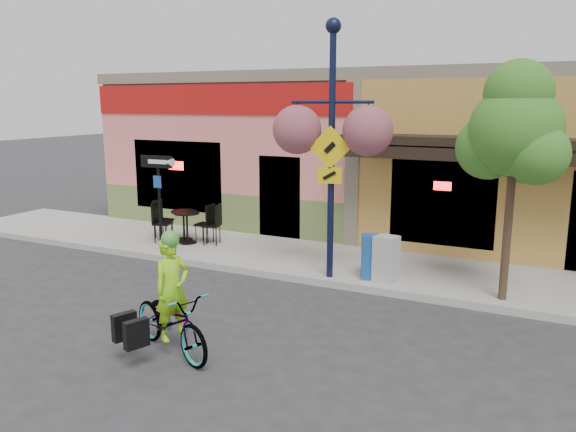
% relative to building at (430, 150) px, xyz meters
% --- Properties ---
extents(ground, '(90.00, 90.00, 0.00)m').
position_rel_building_xyz_m(ground, '(0.00, -7.50, -2.25)').
color(ground, '#2D2D30').
rests_on(ground, ground).
extents(sidewalk, '(24.00, 3.00, 0.15)m').
position_rel_building_xyz_m(sidewalk, '(0.00, -5.50, -2.17)').
color(sidewalk, '#9E9B93').
rests_on(sidewalk, ground).
extents(curb, '(24.00, 0.12, 0.15)m').
position_rel_building_xyz_m(curb, '(0.00, -6.95, -2.17)').
color(curb, '#A8A59E').
rests_on(curb, ground).
extents(building, '(18.20, 8.20, 4.50)m').
position_rel_building_xyz_m(building, '(0.00, 0.00, 0.00)').
color(building, '#E57471').
rests_on(building, ground).
extents(bicycle, '(2.01, 1.32, 1.00)m').
position_rel_building_xyz_m(bicycle, '(-1.41, -10.82, -1.75)').
color(bicycle, maroon).
rests_on(bicycle, ground).
extents(cyclist_rider, '(0.55, 0.65, 1.53)m').
position_rel_building_xyz_m(cyclist_rider, '(-1.36, -10.82, -1.48)').
color(cyclist_rider, '#91E117').
rests_on(cyclist_rider, ground).
extents(lamp_post, '(1.72, 0.91, 5.12)m').
position_rel_building_xyz_m(lamp_post, '(-0.51, -6.74, 0.46)').
color(lamp_post, black).
rests_on(lamp_post, sidewalk).
extents(one_way_sign, '(0.89, 0.24, 2.30)m').
position_rel_building_xyz_m(one_way_sign, '(-4.98, -6.55, -0.95)').
color(one_way_sign, black).
rests_on(one_way_sign, sidewalk).
extents(cafe_set_left, '(1.71, 0.88, 1.02)m').
position_rel_building_xyz_m(cafe_set_left, '(-5.07, -5.51, -1.59)').
color(cafe_set_left, black).
rests_on(cafe_set_left, sidewalk).
extents(cafe_set_right, '(1.91, 1.31, 1.04)m').
position_rel_building_xyz_m(cafe_set_right, '(-4.80, -5.74, -1.58)').
color(cafe_set_right, black).
rests_on(cafe_set_right, sidewalk).
extents(newspaper_box_blue, '(0.51, 0.49, 0.91)m').
position_rel_building_xyz_m(newspaper_box_blue, '(0.30, -6.47, -1.65)').
color(newspaper_box_blue, '#184B93').
rests_on(newspaper_box_blue, sidewalk).
extents(newspaper_box_grey, '(0.50, 0.47, 0.93)m').
position_rel_building_xyz_m(newspaper_box_grey, '(0.62, -6.53, -1.64)').
color(newspaper_box_grey, '#ADADAD').
rests_on(newspaper_box_grey, sidewalk).
extents(street_tree, '(1.97, 1.97, 4.32)m').
position_rel_building_xyz_m(street_tree, '(2.84, -6.60, 0.06)').
color(street_tree, '#3D7A26').
rests_on(street_tree, sidewalk).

